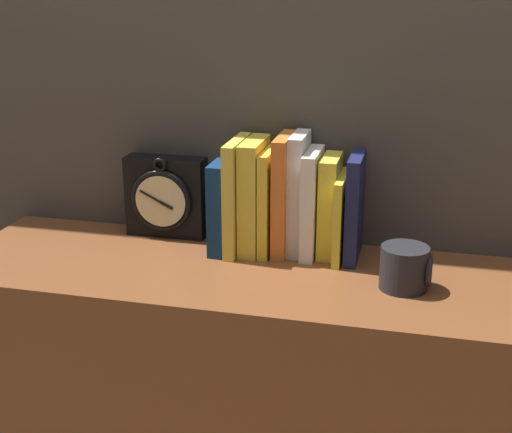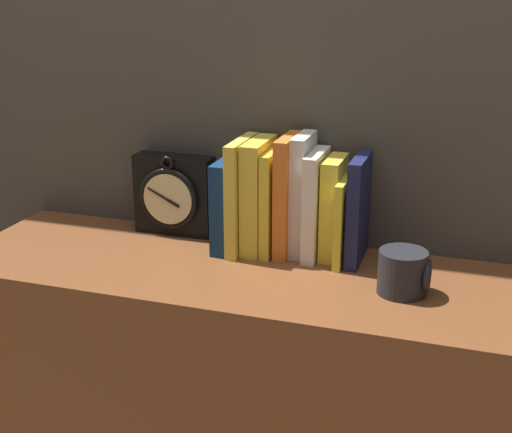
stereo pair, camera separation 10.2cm
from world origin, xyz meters
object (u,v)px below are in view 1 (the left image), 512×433
object	(u,v)px
book_slot7_yellow	(330,206)
book_slot5_white	(298,194)
book_slot4_orange	(284,195)
book_slot6_white	(312,203)
book_slot3_yellow	(270,201)
book_slot9_navy	(355,207)
book_slot0_navy	(224,204)
mug	(406,268)
book_slot8_yellow	(341,217)
book_slot2_yellow	(254,196)
clock	(166,197)
book_slot1_yellow	(237,196)

from	to	relation	value
book_slot7_yellow	book_slot5_white	bearing A→B (deg)	-179.32
book_slot4_orange	book_slot6_white	bearing A→B (deg)	-0.03
book_slot3_yellow	book_slot9_navy	xyz separation A→B (m)	(0.18, 0.00, -0.00)
book_slot0_navy	mug	distance (m)	0.41
book_slot8_yellow	book_slot9_navy	size ratio (longest dim) A/B	0.80
book_slot7_yellow	book_slot9_navy	size ratio (longest dim) A/B	0.96
book_slot3_yellow	book_slot7_yellow	size ratio (longest dim) A/B	1.05
book_slot2_yellow	book_slot8_yellow	distance (m)	0.19
clock	book_slot4_orange	xyz separation A→B (m)	(0.28, -0.03, 0.04)
book_slot7_yellow	book_slot0_navy	bearing A→B (deg)	-175.53
book_slot9_navy	book_slot6_white	bearing A→B (deg)	179.01
book_slot4_orange	book_slot8_yellow	xyz separation A→B (m)	(0.12, -0.01, -0.04)
book_slot5_white	book_slot8_yellow	world-z (taller)	book_slot5_white
clock	book_slot7_yellow	size ratio (longest dim) A/B	0.89
book_slot2_yellow	mug	world-z (taller)	book_slot2_yellow
book_slot6_white	book_slot7_yellow	world-z (taller)	book_slot6_white
book_slot5_white	book_slot9_navy	xyz separation A→B (m)	(0.12, -0.01, -0.02)
book_slot3_yellow	book_slot4_orange	xyz separation A→B (m)	(0.03, 0.00, 0.02)
book_slot1_yellow	book_slot9_navy	xyz separation A→B (m)	(0.25, 0.01, -0.01)
book_slot7_yellow	book_slot9_navy	world-z (taller)	book_slot9_navy
book_slot6_white	book_slot5_white	bearing A→B (deg)	164.19
clock	book_slot6_white	size ratio (longest dim) A/B	0.84
book_slot9_navy	book_slot8_yellow	bearing A→B (deg)	-169.90
book_slot3_yellow	book_slot5_white	xyz separation A→B (m)	(0.06, 0.01, 0.02)
book_slot5_white	clock	bearing A→B (deg)	175.58
book_slot3_yellow	book_slot9_navy	size ratio (longest dim) A/B	1.00
book_slot0_navy	book_slot6_white	distance (m)	0.19
book_slot1_yellow	book_slot3_yellow	size ratio (longest dim) A/B	1.09
book_slot2_yellow	book_slot7_yellow	size ratio (longest dim) A/B	1.14
book_slot1_yellow	book_slot6_white	bearing A→B (deg)	4.21
book_slot2_yellow	book_slot6_white	xyz separation A→B (m)	(0.12, 0.00, -0.01)
book_slot2_yellow	book_slot9_navy	xyz separation A→B (m)	(0.21, 0.00, -0.01)
book_slot0_navy	book_slot1_yellow	size ratio (longest dim) A/B	0.81
clock	book_slot9_navy	distance (m)	0.43
book_slot5_white	book_slot6_white	xyz separation A→B (m)	(0.03, -0.01, -0.02)
book_slot2_yellow	clock	bearing A→B (deg)	170.43
clock	book_slot9_navy	size ratio (longest dim) A/B	0.85
book_slot3_yellow	book_slot7_yellow	world-z (taller)	book_slot3_yellow
book_slot3_yellow	mug	size ratio (longest dim) A/B	2.29
book_slot0_navy	book_slot9_navy	bearing A→B (deg)	1.35
book_slot2_yellow	mug	size ratio (longest dim) A/B	2.48
book_slot1_yellow	book_slot3_yellow	world-z (taller)	book_slot1_yellow
book_slot3_yellow	book_slot2_yellow	bearing A→B (deg)	-178.28
book_slot7_yellow	mug	xyz separation A→B (m)	(0.17, -0.14, -0.06)
book_slot5_white	book_slot6_white	size ratio (longest dim) A/B	1.14
book_slot0_navy	book_slot9_navy	xyz separation A→B (m)	(0.28, 0.01, 0.01)
book_slot2_yellow	book_slot3_yellow	xyz separation A→B (m)	(0.03, 0.00, -0.01)
book_slot0_navy	clock	bearing A→B (deg)	164.76
book_slot6_white	book_slot4_orange	bearing A→B (deg)	179.97
mug	book_slot6_white	bearing A→B (deg)	146.61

